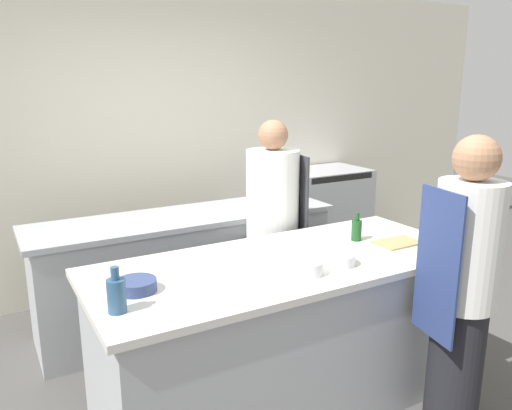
{
  "coord_description": "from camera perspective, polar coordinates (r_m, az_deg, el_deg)",
  "views": [
    {
      "loc": [
        -1.49,
        -2.27,
        1.89
      ],
      "look_at": [
        0.0,
        0.35,
        1.15
      ],
      "focal_mm": 35.0,
      "sensor_mm": 36.0,
      "label": 1
    }
  ],
  "objects": [
    {
      "name": "bottle_vinegar",
      "position": [
        3.18,
        21.34,
        -3.53
      ],
      "size": [
        0.08,
        0.08,
        0.24
      ],
      "color": "#5B2319",
      "rests_on": "prep_counter"
    },
    {
      "name": "bowl_prep_small",
      "position": [
        2.68,
        5.87,
        -7.14
      ],
      "size": [
        0.17,
        0.17,
        0.07
      ],
      "color": "white",
      "rests_on": "prep_counter"
    },
    {
      "name": "chef_at_prep_near",
      "position": [
        2.84,
        22.47,
        -9.16
      ],
      "size": [
        0.38,
        0.36,
        1.65
      ],
      "rotation": [
        0.0,
        0.0,
        1.37
      ],
      "color": "black",
      "rests_on": "ground_plane"
    },
    {
      "name": "bottle_cooking_oil",
      "position": [
        3.2,
        19.41,
        -2.76
      ],
      "size": [
        0.08,
        0.08,
        0.3
      ],
      "color": "black",
      "rests_on": "prep_counter"
    },
    {
      "name": "bottle_olive_oil",
      "position": [
        3.27,
        11.42,
        -2.75
      ],
      "size": [
        0.07,
        0.07,
        0.18
      ],
      "color": "#19471E",
      "rests_on": "prep_counter"
    },
    {
      "name": "wall_back",
      "position": [
        4.67,
        -10.94,
        7.55
      ],
      "size": [
        8.0,
        0.06,
        2.8
      ],
      "color": "silver",
      "rests_on": "ground_plane"
    },
    {
      "name": "pass_counter",
      "position": [
        4.01,
        -7.88,
        -7.32
      ],
      "size": [
        2.36,
        0.65,
        0.9
      ],
      "color": "#A8AAAF",
      "rests_on": "ground_plane"
    },
    {
      "name": "ground_plane",
      "position": [
        3.31,
        3.21,
        -21.08
      ],
      "size": [
        16.0,
        16.0,
        0.0
      ],
      "primitive_type": "plane",
      "color": "#4C4947"
    },
    {
      "name": "chef_at_stove",
      "position": [
        3.67,
        1.92,
        -3.24
      ],
      "size": [
        0.42,
        0.4,
        1.64
      ],
      "rotation": [
        0.0,
        0.0,
        -1.73
      ],
      "color": "black",
      "rests_on": "ground_plane"
    },
    {
      "name": "prep_counter",
      "position": [
        3.07,
        3.33,
        -14.16
      ],
      "size": [
        2.26,
        0.95,
        0.9
      ],
      "color": "#A8AAAF",
      "rests_on": "ground_plane"
    },
    {
      "name": "bottle_wine",
      "position": [
        2.31,
        -15.66,
        -9.8
      ],
      "size": [
        0.08,
        0.08,
        0.21
      ],
      "color": "#2D5175",
      "rests_on": "prep_counter"
    },
    {
      "name": "cutting_board",
      "position": [
        3.29,
        15.87,
        -4.16
      ],
      "size": [
        0.29,
        0.19,
        0.01
      ],
      "color": "tan",
      "rests_on": "prep_counter"
    },
    {
      "name": "bowl_mixing_large",
      "position": [
        2.53,
        -13.5,
        -8.93
      ],
      "size": [
        0.2,
        0.2,
        0.06
      ],
      "color": "navy",
      "rests_on": "prep_counter"
    },
    {
      "name": "bowl_ceramic_blue",
      "position": [
        2.84,
        9.32,
        -6.1
      ],
      "size": [
        0.2,
        0.2,
        0.06
      ],
      "color": "white",
      "rests_on": "prep_counter"
    },
    {
      "name": "oven_range",
      "position": [
        5.28,
        7.61,
        -1.45
      ],
      "size": [
        0.88,
        0.61,
        1.02
      ],
      "color": "#A8AAAF",
      "rests_on": "ground_plane"
    }
  ]
}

